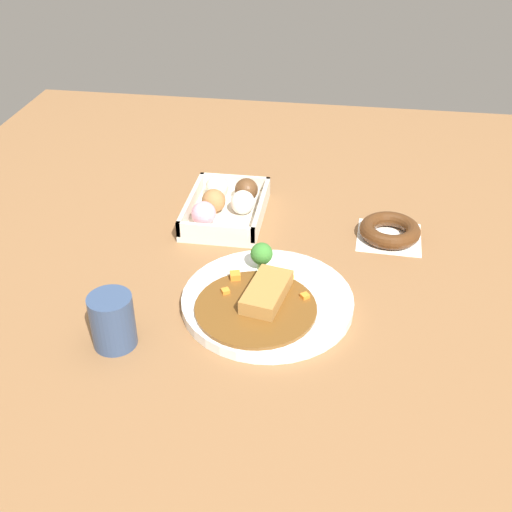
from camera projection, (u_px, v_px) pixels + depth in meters
name	position (u px, v px, depth m)	size (l,w,h in m)	color
ground_plane	(281.00, 263.00, 1.14)	(1.60, 1.60, 0.00)	brown
curry_plate	(266.00, 299.00, 1.03)	(0.28, 0.28, 0.07)	white
donut_box	(225.00, 205.00, 1.27)	(0.21, 0.15, 0.06)	beige
chocolate_ring_donut	(390.00, 231.00, 1.21)	(0.12, 0.12, 0.03)	white
coffee_mug	(113.00, 321.00, 0.94)	(0.07, 0.07, 0.09)	#33476B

